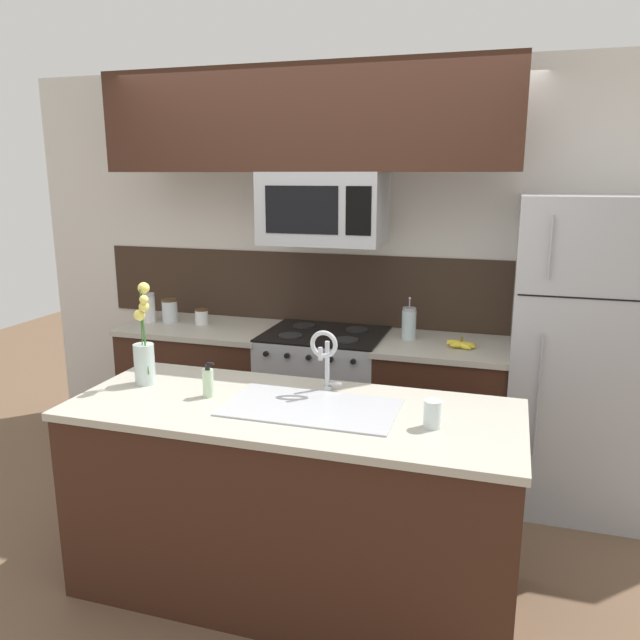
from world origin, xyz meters
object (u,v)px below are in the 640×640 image
(sink_faucet, at_px, (325,352))
(flower_vase, at_px, (144,355))
(banana_bunch, at_px, (461,344))
(storage_jar_short, at_px, (202,317))
(french_press, at_px, (409,323))
(refrigerator, at_px, (581,355))
(storage_jar_tall, at_px, (149,308))
(dish_soap_bottle, at_px, (208,382))
(drinking_glass, at_px, (432,414))
(microwave, at_px, (323,208))
(stove_range, at_px, (324,401))
(storage_jar_medium, at_px, (170,310))

(sink_faucet, xyz_separation_m, flower_vase, (-0.88, -0.13, -0.05))
(banana_bunch, bearing_deg, storage_jar_short, 176.92)
(french_press, bearing_deg, banana_bunch, -20.09)
(storage_jar_short, bearing_deg, refrigerator, -0.30)
(storage_jar_tall, height_order, flower_vase, flower_vase)
(dish_soap_bottle, height_order, drinking_glass, dish_soap_bottle)
(microwave, bearing_deg, dish_soap_bottle, -98.53)
(storage_jar_short, relative_size, sink_faucet, 0.34)
(sink_faucet, relative_size, flower_vase, 0.61)
(flower_vase, bearing_deg, sink_faucet, 8.58)
(banana_bunch, bearing_deg, flower_vase, -142.11)
(stove_range, distance_m, banana_bunch, 0.99)
(sink_faucet, relative_size, dish_soap_bottle, 1.85)
(refrigerator, xyz_separation_m, banana_bunch, (-0.67, -0.08, 0.03))
(storage_jar_medium, height_order, dish_soap_bottle, dish_soap_bottle)
(storage_jar_tall, height_order, storage_jar_medium, storage_jar_tall)
(french_press, xyz_separation_m, dish_soap_bottle, (-0.72, -1.31, -0.03))
(refrigerator, relative_size, storage_jar_short, 17.15)
(storage_jar_tall, distance_m, storage_jar_short, 0.39)
(storage_jar_short, relative_size, flower_vase, 0.21)
(refrigerator, xyz_separation_m, storage_jar_medium, (-2.67, 0.01, 0.09))
(stove_range, relative_size, flower_vase, 1.86)
(stove_range, xyz_separation_m, microwave, (0.00, -0.02, 1.25))
(drinking_glass, bearing_deg, dish_soap_bottle, 176.74)
(stove_range, height_order, storage_jar_tall, storage_jar_tall)
(stove_range, xyz_separation_m, french_press, (0.53, 0.06, 0.55))
(french_press, bearing_deg, storage_jar_tall, -177.63)
(banana_bunch, bearing_deg, storage_jar_tall, 178.73)
(stove_range, height_order, drinking_glass, drinking_glass)
(storage_jar_short, height_order, sink_faucet, sink_faucet)
(flower_vase, bearing_deg, microwave, 63.95)
(french_press, relative_size, sink_faucet, 0.87)
(microwave, relative_size, storage_jar_tall, 3.68)
(microwave, relative_size, storage_jar_short, 7.08)
(storage_jar_tall, height_order, sink_faucet, sink_faucet)
(storage_jar_medium, bearing_deg, french_press, 1.07)
(storage_jar_tall, bearing_deg, stove_range, 0.65)
(sink_faucet, bearing_deg, dish_soap_bottle, -157.44)
(stove_range, relative_size, storage_jar_medium, 5.72)
(stove_range, bearing_deg, dish_soap_bottle, -98.38)
(storage_jar_medium, relative_size, flower_vase, 0.33)
(microwave, bearing_deg, storage_jar_medium, 177.47)
(microwave, distance_m, sink_faucet, 1.23)
(dish_soap_bottle, bearing_deg, microwave, 81.47)
(storage_jar_short, bearing_deg, sink_faucet, -41.73)
(stove_range, relative_size, refrigerator, 0.52)
(stove_range, bearing_deg, french_press, 6.43)
(storage_jar_tall, distance_m, flower_vase, 1.36)
(sink_faucet, bearing_deg, storage_jar_tall, 147.05)
(refrigerator, xyz_separation_m, french_press, (-1.00, 0.04, 0.11))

